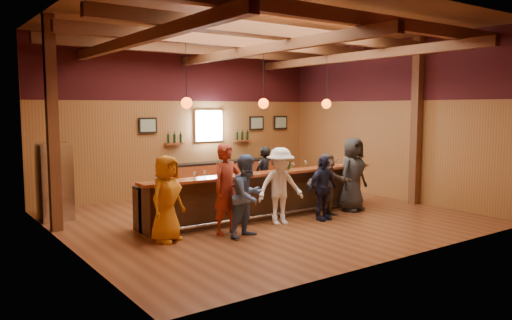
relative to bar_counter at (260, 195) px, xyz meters
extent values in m
plane|color=brown|center=(-0.02, -0.15, -0.52)|extent=(9.00, 9.00, 0.00)
cube|color=brown|center=(-0.02, 3.85, 1.73)|extent=(9.00, 0.04, 4.50)
cube|color=brown|center=(-0.02, -4.15, 1.73)|extent=(9.00, 0.04, 4.50)
cube|color=brown|center=(-4.52, -0.15, 1.73)|extent=(0.04, 8.00, 4.50)
cube|color=brown|center=(4.48, -0.15, 1.73)|extent=(0.04, 8.00, 4.50)
cube|color=brown|center=(-0.02, -0.15, 3.98)|extent=(9.00, 8.00, 0.04)
cube|color=#380F12|center=(-0.02, 3.83, 3.13)|extent=(9.00, 0.01, 1.70)
cube|color=#380F12|center=(-4.50, -0.15, 3.13)|extent=(0.01, 8.00, 1.70)
cube|color=#380F12|center=(4.46, -0.15, 3.13)|extent=(0.01, 8.00, 1.70)
cube|color=#522B17|center=(-4.37, 1.35, 1.73)|extent=(0.22, 0.22, 4.50)
cube|color=#522B17|center=(4.33, -1.15, 1.73)|extent=(0.22, 0.22, 4.50)
cube|color=#522B17|center=(-0.02, -3.15, 3.68)|extent=(8.80, 0.20, 0.25)
cube|color=#522B17|center=(-0.02, -1.15, 3.68)|extent=(8.80, 0.20, 0.25)
cube|color=#522B17|center=(-0.02, 0.85, 3.68)|extent=(8.80, 0.20, 0.25)
cube|color=#522B17|center=(-0.02, 2.85, 3.68)|extent=(8.80, 0.20, 0.25)
cube|color=#522B17|center=(-3.02, -0.15, 3.43)|extent=(0.18, 7.80, 0.22)
cube|color=#522B17|center=(-0.02, -0.15, 3.43)|extent=(0.18, 7.80, 0.22)
cube|color=#522B17|center=(2.98, -0.15, 3.43)|extent=(0.18, 7.80, 0.22)
cube|color=black|center=(-0.02, -0.15, 0.00)|extent=(6.00, 0.60, 1.05)
cube|color=maroon|center=(-0.02, -0.33, 0.56)|extent=(6.30, 0.50, 0.06)
cube|color=black|center=(-0.02, 0.23, 0.40)|extent=(6.00, 0.48, 0.05)
cube|color=black|center=(-0.02, 0.23, -0.07)|extent=(6.00, 0.48, 0.90)
cube|color=silver|center=(1.98, 0.23, 0.36)|extent=(0.45, 0.40, 0.14)
cube|color=silver|center=(2.48, 0.23, 0.36)|extent=(0.45, 0.40, 0.14)
cylinder|color=silver|center=(-0.02, -0.57, -0.37)|extent=(6.00, 0.06, 0.06)
cube|color=maroon|center=(1.18, 3.57, -0.07)|extent=(4.00, 0.50, 0.90)
cube|color=black|center=(1.18, 3.57, 0.40)|extent=(4.00, 0.52, 0.05)
cube|color=silver|center=(0.78, 3.80, 1.53)|extent=(0.95, 0.08, 0.95)
cube|color=white|center=(0.78, 3.75, 1.53)|extent=(0.78, 0.01, 0.78)
cube|color=black|center=(-1.22, 3.79, 1.58)|extent=(0.55, 0.04, 0.45)
cube|color=silver|center=(-1.22, 3.77, 1.58)|extent=(0.45, 0.01, 0.35)
cube|color=black|center=(2.58, 3.79, 1.58)|extent=(0.55, 0.04, 0.45)
cube|color=silver|center=(2.58, 3.77, 1.58)|extent=(0.45, 0.01, 0.35)
cube|color=black|center=(3.58, 3.79, 1.58)|extent=(0.55, 0.04, 0.45)
cube|color=silver|center=(3.58, 3.77, 1.58)|extent=(0.45, 0.01, 0.35)
cube|color=maroon|center=(-0.42, 3.73, 1.03)|extent=(0.60, 0.18, 0.04)
cylinder|color=black|center=(-0.62, 3.73, 1.18)|extent=(0.07, 0.07, 0.26)
cylinder|color=black|center=(-0.42, 3.73, 1.18)|extent=(0.07, 0.07, 0.26)
cylinder|color=black|center=(-0.22, 3.73, 1.18)|extent=(0.07, 0.07, 0.26)
cube|color=maroon|center=(1.98, 3.73, 1.03)|extent=(0.60, 0.18, 0.04)
cylinder|color=black|center=(1.78, 3.73, 1.18)|extent=(0.07, 0.07, 0.26)
cylinder|color=black|center=(1.98, 3.73, 1.18)|extent=(0.07, 0.07, 0.26)
cylinder|color=black|center=(2.18, 3.73, 1.18)|extent=(0.07, 0.07, 0.26)
cylinder|color=black|center=(-2.02, -0.15, 2.80)|extent=(0.01, 0.01, 1.25)
sphere|color=#F34D0C|center=(-2.02, -0.15, 2.18)|extent=(0.24, 0.24, 0.24)
cylinder|color=black|center=(-0.02, -0.15, 2.80)|extent=(0.01, 0.01, 1.25)
sphere|color=#F34D0C|center=(-0.02, -0.15, 2.18)|extent=(0.24, 0.24, 0.24)
cylinder|color=black|center=(1.98, -0.15, 2.80)|extent=(0.01, 0.01, 1.25)
sphere|color=#F34D0C|center=(1.98, -0.15, 2.18)|extent=(0.24, 0.24, 0.24)
cube|color=silver|center=(-4.12, 2.45, 0.38)|extent=(0.70, 0.70, 1.80)
imported|color=#C66D12|center=(-2.82, -0.80, 0.32)|extent=(0.98, 0.84, 1.69)
imported|color=maroon|center=(-1.56, -0.99, 0.41)|extent=(0.75, 0.56, 1.87)
imported|color=#4B6496|center=(-1.34, -1.42, 0.32)|extent=(0.96, 0.84, 1.68)
imported|color=white|center=(-0.11, -0.93, 0.34)|extent=(1.21, 0.82, 1.72)
imported|color=#191B32|center=(0.93, -1.18, 0.23)|extent=(0.90, 0.44, 1.50)
imported|color=#514541|center=(1.32, -0.89, 0.24)|extent=(1.42, 0.46, 1.53)
imported|color=#27282A|center=(2.29, -0.83, 0.41)|extent=(1.00, 0.74, 1.86)
imported|color=black|center=(0.94, 1.15, 0.26)|extent=(0.66, 0.54, 1.57)
cylinder|color=brown|center=(0.41, -0.34, 0.69)|extent=(0.20, 0.20, 0.21)
cylinder|color=black|center=(0.39, -0.21, 0.71)|extent=(0.07, 0.07, 0.24)
cylinder|color=black|center=(0.39, -0.21, 0.87)|extent=(0.02, 0.02, 0.08)
cylinder|color=black|center=(0.68, -0.23, 0.72)|extent=(0.07, 0.07, 0.26)
cylinder|color=black|center=(0.68, -0.23, 0.89)|extent=(0.03, 0.03, 0.09)
cylinder|color=silver|center=(-2.81, -0.34, 0.59)|extent=(0.07, 0.07, 0.01)
cylinder|color=silver|center=(-2.81, -0.34, 0.64)|extent=(0.01, 0.01, 0.10)
sphere|color=silver|center=(-2.81, -0.34, 0.72)|extent=(0.08, 0.08, 0.08)
cylinder|color=silver|center=(-1.99, -0.42, 0.59)|extent=(0.06, 0.06, 0.01)
cylinder|color=silver|center=(-1.99, -0.42, 0.64)|extent=(0.01, 0.01, 0.09)
sphere|color=silver|center=(-1.99, -0.42, 0.72)|extent=(0.07, 0.07, 0.07)
cylinder|color=silver|center=(-1.73, -0.37, 0.59)|extent=(0.07, 0.07, 0.01)
cylinder|color=silver|center=(-1.73, -0.37, 0.64)|extent=(0.01, 0.01, 0.09)
sphere|color=silver|center=(-1.73, -0.37, 0.72)|extent=(0.08, 0.08, 0.08)
cylinder|color=silver|center=(-1.15, -0.43, 0.59)|extent=(0.07, 0.07, 0.01)
cylinder|color=silver|center=(-1.15, -0.43, 0.64)|extent=(0.01, 0.01, 0.10)
sphere|color=silver|center=(-1.15, -0.43, 0.72)|extent=(0.08, 0.08, 0.08)
cylinder|color=silver|center=(-0.49, -0.34, 0.59)|extent=(0.07, 0.07, 0.01)
cylinder|color=silver|center=(-0.49, -0.34, 0.65)|extent=(0.01, 0.01, 0.10)
sphere|color=silver|center=(-0.49, -0.34, 0.73)|extent=(0.08, 0.08, 0.08)
cylinder|color=silver|center=(0.74, -0.33, 0.59)|extent=(0.07, 0.07, 0.01)
cylinder|color=silver|center=(0.74, -0.33, 0.64)|extent=(0.01, 0.01, 0.10)
sphere|color=silver|center=(0.74, -0.33, 0.72)|extent=(0.08, 0.08, 0.08)
cylinder|color=silver|center=(1.18, -0.29, 0.59)|extent=(0.08, 0.08, 0.01)
cylinder|color=silver|center=(1.18, -0.29, 0.65)|extent=(0.01, 0.01, 0.11)
sphere|color=silver|center=(1.18, -0.29, 0.74)|extent=(0.09, 0.09, 0.09)
cylinder|color=silver|center=(2.22, -0.33, 0.59)|extent=(0.07, 0.07, 0.01)
cylinder|color=silver|center=(2.22, -0.33, 0.65)|extent=(0.01, 0.01, 0.10)
sphere|color=silver|center=(2.22, -0.33, 0.74)|extent=(0.08, 0.08, 0.08)
camera|label=1|loc=(-6.92, -9.58, 2.08)|focal=35.00mm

